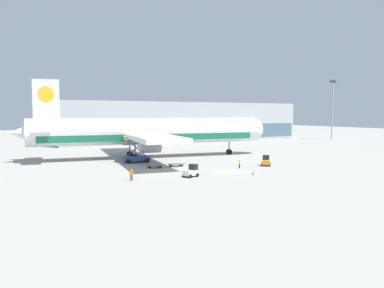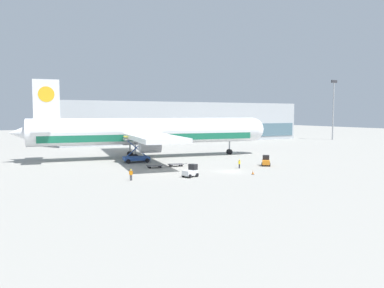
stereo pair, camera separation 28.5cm
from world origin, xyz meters
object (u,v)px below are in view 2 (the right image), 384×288
at_px(baggage_dolly_lead, 154,166).
at_px(traffic_cone_near, 253,172).
at_px(ground_crew_near, 131,174).
at_px(ground_crew_far, 239,163).
at_px(scissor_lift_loader, 136,152).
at_px(airplane_main, 147,132).
at_px(baggage_dolly_second, 176,164).
at_px(baggage_tug_foreground, 266,161).
at_px(light_mast, 333,105).
at_px(baggage_tug_mid, 191,171).

relative_size(baggage_dolly_lead, traffic_cone_near, 5.28).
relative_size(ground_crew_near, traffic_cone_near, 2.42).
distance_m(ground_crew_far, traffic_cone_near, 7.02).
height_order(ground_crew_far, traffic_cone_near, ground_crew_far).
bearing_deg(traffic_cone_near, scissor_lift_loader, 116.26).
relative_size(ground_crew_far, traffic_cone_near, 2.33).
relative_size(airplane_main, traffic_cone_near, 81.10).
bearing_deg(airplane_main, ground_crew_far, -61.27).
bearing_deg(baggage_dolly_second, airplane_main, 96.32).
relative_size(airplane_main, ground_crew_far, 34.82).
bearing_deg(ground_crew_far, baggage_tug_foreground, -23.83).
bearing_deg(light_mast, baggage_tug_mid, -150.30).
xyz_separation_m(scissor_lift_loader, baggage_tug_foreground, (20.27, -16.62, -1.17)).
relative_size(baggage_tug_foreground, ground_crew_far, 1.68).
distance_m(scissor_lift_loader, baggage_tug_foreground, 26.24).
bearing_deg(ground_crew_near, light_mast, 56.32).
xyz_separation_m(scissor_lift_loader, baggage_dolly_lead, (0.23, -9.27, -1.66)).
distance_m(airplane_main, traffic_cone_near, 31.38).
xyz_separation_m(baggage_tug_mid, traffic_cone_near, (10.15, -2.60, -0.53)).
relative_size(scissor_lift_loader, baggage_dolly_lead, 1.48).
bearing_deg(baggage_tug_foreground, scissor_lift_loader, 88.48).
bearing_deg(baggage_tug_foreground, baggage_dolly_lead, 107.68).
distance_m(baggage_dolly_lead, ground_crew_far, 15.63).
relative_size(light_mast, ground_crew_far, 13.72).
xyz_separation_m(light_mast, airplane_main, (-84.92, -22.78, -7.39)).
relative_size(baggage_tug_foreground, baggage_tug_mid, 1.01).
xyz_separation_m(baggage_tug_mid, ground_crew_near, (-9.41, 1.41, 0.14)).
relative_size(light_mast, scissor_lift_loader, 4.10).
relative_size(airplane_main, baggage_dolly_lead, 15.35).
relative_size(baggage_dolly_second, ground_crew_near, 2.18).
bearing_deg(ground_crew_far, scissor_lift_loader, 100.78).
height_order(baggage_tug_foreground, baggage_tug_mid, same).
xyz_separation_m(light_mast, scissor_lift_loader, (-89.78, -29.10, -11.18)).
bearing_deg(baggage_tug_foreground, baggage_dolly_second, 102.92).
xyz_separation_m(airplane_main, baggage_tug_mid, (-3.27, -27.52, -4.96)).
bearing_deg(ground_crew_far, baggage_tug_mid, 170.63).
distance_m(scissor_lift_loader, ground_crew_far, 21.96).
xyz_separation_m(baggage_dolly_lead, ground_crew_near, (-8.05, -10.53, 0.62)).
height_order(light_mast, airplane_main, light_mast).
height_order(baggage_tug_foreground, ground_crew_far, baggage_tug_foreground).
bearing_deg(baggage_dolly_lead, scissor_lift_loader, 98.75).
distance_m(baggage_tug_mid, baggage_dolly_second, 12.24).
height_order(airplane_main, baggage_dolly_lead, airplane_main).
height_order(baggage_tug_foreground, ground_crew_near, baggage_tug_foreground).
relative_size(baggage_tug_mid, ground_crew_far, 1.66).
bearing_deg(light_mast, baggage_dolly_lead, -156.81).
distance_m(baggage_dolly_second, traffic_cone_near, 16.14).
bearing_deg(ground_crew_far, baggage_dolly_second, 111.71).
bearing_deg(scissor_lift_loader, light_mast, 25.90).
distance_m(baggage_dolly_second, ground_crew_near, 16.24).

